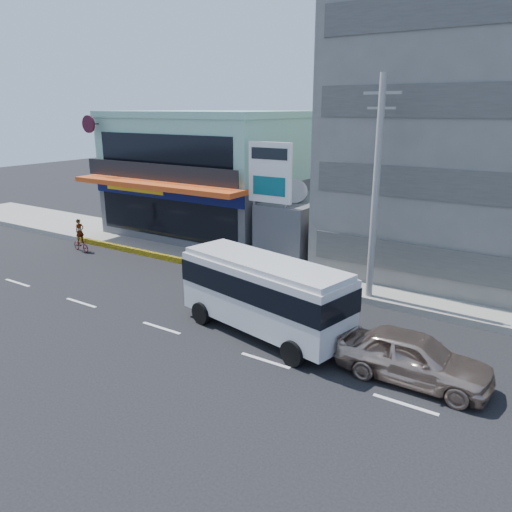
{
  "coord_description": "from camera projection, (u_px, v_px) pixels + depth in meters",
  "views": [
    {
      "loc": [
        13.4,
        -13.49,
        8.63
      ],
      "look_at": [
        1.65,
        4.54,
        2.2
      ],
      "focal_mm": 35.0,
      "sensor_mm": 36.0,
      "label": 1
    }
  ],
  "objects": [
    {
      "name": "satellite_dish",
      "position": [
        294.0,
        201.0,
        28.12
      ],
      "size": [
        1.5,
        1.5,
        0.15
      ],
      "primitive_type": "cylinder",
      "color": "slate",
      "rests_on": "gap_structure"
    },
    {
      "name": "sidewalk",
      "position": [
        365.0,
        282.0,
        25.28
      ],
      "size": [
        70.0,
        5.0,
        0.3
      ],
      "primitive_type": "cube",
      "color": "gray",
      "rests_on": "ground"
    },
    {
      "name": "motorcycle_rider",
      "position": [
        81.0,
        241.0,
        31.01
      ],
      "size": [
        1.65,
        0.77,
        2.03
      ],
      "color": "#560C10",
      "rests_on": "ground"
    },
    {
      "name": "sedan",
      "position": [
        413.0,
        357.0,
        16.18
      ],
      "size": [
        4.98,
        2.03,
        1.69
      ],
      "primitive_type": "imported",
      "rotation": [
        0.0,
        0.0,
        1.57
      ],
      "color": "#BEA491",
      "rests_on": "ground"
    },
    {
      "name": "ground",
      "position": [
        161.0,
        328.0,
        20.31
      ],
      "size": [
        120.0,
        120.0,
        0.0
      ],
      "primitive_type": "plane",
      "color": "black",
      "rests_on": "ground"
    },
    {
      "name": "concrete_building",
      "position": [
        508.0,
        141.0,
        25.12
      ],
      "size": [
        16.0,
        12.0,
        14.0
      ],
      "primitive_type": "cube",
      "color": "slate",
      "rests_on": "ground"
    },
    {
      "name": "shop_building",
      "position": [
        213.0,
        177.0,
        34.54
      ],
      "size": [
        12.4,
        11.7,
        8.0
      ],
      "color": "#49494E",
      "rests_on": "ground"
    },
    {
      "name": "utility_pole_near",
      "position": [
        376.0,
        191.0,
        21.64
      ],
      "size": [
        1.6,
        0.3,
        10.0
      ],
      "color": "#999993",
      "rests_on": "ground"
    },
    {
      "name": "billboard",
      "position": [
        270.0,
        180.0,
        26.55
      ],
      "size": [
        2.6,
        0.18,
        6.9
      ],
      "color": "gray",
      "rests_on": "ground"
    },
    {
      "name": "minibus",
      "position": [
        264.0,
        290.0,
        19.31
      ],
      "size": [
        7.63,
        3.78,
        3.06
      ],
      "color": "silver",
      "rests_on": "ground"
    },
    {
      "name": "gap_structure",
      "position": [
        301.0,
        229.0,
        29.44
      ],
      "size": [
        3.0,
        6.0,
        3.5
      ],
      "primitive_type": "cube",
      "color": "#49494E",
      "rests_on": "ground"
    }
  ]
}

